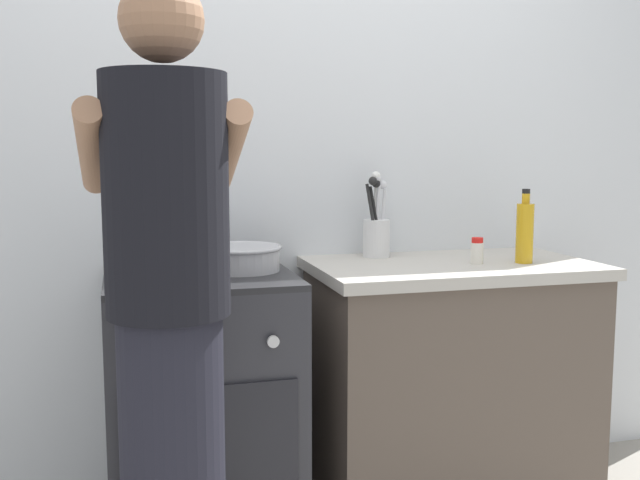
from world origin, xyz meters
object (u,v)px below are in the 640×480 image
Objects in this scene: oil_bottle at (525,232)px; person at (170,330)px; utensil_crock at (376,231)px; mixing_bowl at (241,257)px; stove_range at (202,407)px; spice_bottle at (477,251)px; pot at (154,255)px.

oil_bottle is 0.15× the size of person.
mixing_bowl is at bearing -161.60° from utensil_crock.
stove_range is 3.42× the size of oil_bottle.
utensil_crock reaches higher than spice_bottle.
person reaches higher than stove_range.
utensil_crock is 0.53m from oil_bottle.
spice_bottle reaches higher than mixing_bowl.
mixing_bowl is at bearing -3.33° from pot.
stove_range is at bearing 176.03° from oil_bottle.
utensil_crock is at bearing 139.27° from spice_bottle.
person is at bearing -154.68° from spice_bottle.
utensil_crock is (0.82, 0.16, 0.04)m from pot.
oil_bottle is at bearing -10.01° from spice_bottle.
pot is (-0.14, 0.04, 0.51)m from stove_range.
person reaches higher than mixing_bowl.
mixing_bowl is at bearing 175.32° from spice_bottle.
stove_range is 0.72m from person.
pot is at bearing 176.67° from mixing_bowl.
pot is 0.15× the size of person.
mixing_bowl is (0.28, -0.02, -0.02)m from pot.
pot is 0.80× the size of utensil_crock.
oil_bottle is at bearing -3.97° from stove_range.
utensil_crock is 1.13m from person.
pot is at bearing 175.66° from spice_bottle.
mixing_bowl is 0.16× the size of person.
stove_range is at bearing -163.73° from utensil_crock.
utensil_crock is (0.54, 0.18, 0.05)m from mixing_bowl.
oil_bottle is at bearing -5.59° from mixing_bowl.
spice_bottle is (0.83, -0.07, -0.00)m from mixing_bowl.
stove_range is at bearing 76.91° from person.
oil_bottle is (1.14, -0.08, 0.56)m from stove_range.
pot is at bearing 165.95° from stove_range.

